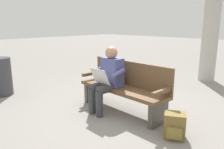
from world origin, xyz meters
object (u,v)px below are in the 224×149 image
(person_seated, at_px, (108,77))
(trash_bin, at_px, (1,77))
(bench_near, at_px, (124,86))
(backpack, at_px, (175,126))
(support_pillar, at_px, (213,4))

(person_seated, bearing_deg, trash_bin, 25.26)
(bench_near, xyz_separation_m, person_seated, (0.21, 0.22, 0.17))
(person_seated, distance_m, backpack, 1.45)
(bench_near, relative_size, support_pillar, 0.44)
(person_seated, xyz_separation_m, trash_bin, (2.38, 0.96, -0.21))
(backpack, bearing_deg, bench_near, -14.16)
(trash_bin, bearing_deg, support_pillar, -122.51)
(person_seated, distance_m, trash_bin, 2.58)
(backpack, distance_m, trash_bin, 3.87)
(backpack, relative_size, support_pillar, 0.09)
(backpack, relative_size, trash_bin, 0.43)
(backpack, bearing_deg, support_pillar, -75.60)
(bench_near, bearing_deg, backpack, 169.14)
(bench_near, xyz_separation_m, support_pillar, (-0.25, -3.28, 1.61))
(bench_near, height_order, person_seated, person_seated)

